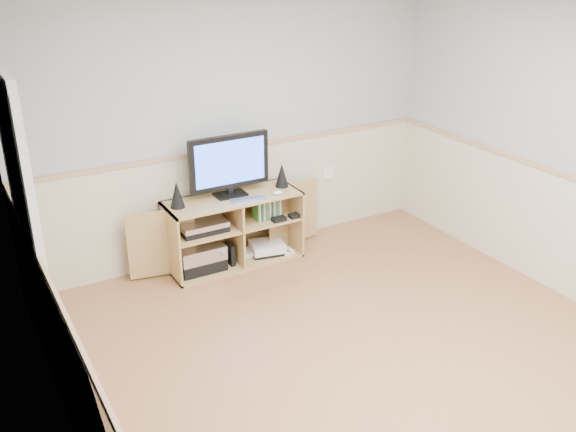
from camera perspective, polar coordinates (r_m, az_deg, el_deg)
The scene contains 11 objects.
room at distance 4.11m, azimuth 7.36°, elevation 0.92°, with size 4.04×4.54×2.54m.
media_cabinet at distance 5.93m, azimuth -5.06°, elevation -1.01°, with size 1.92×0.46×0.65m.
monitor at distance 5.70m, azimuth -5.25°, elevation 4.67°, with size 0.75×0.18×0.56m.
speaker_left at distance 5.56m, azimuth -9.85°, elevation 1.89°, with size 0.13×0.13×0.23m, color black.
speaker_right at distance 5.95m, azimuth -0.56°, elevation 3.67°, with size 0.12×0.12×0.23m, color black.
keyboard at distance 5.67m, azimuth -3.53°, elevation 1.45°, with size 0.31×0.13×0.01m, color silver.
mouse at distance 5.80m, azimuth -0.89°, elevation 2.10°, with size 0.10×0.06×0.04m, color white.
av_components at distance 5.82m, azimuth -7.74°, elevation -2.89°, with size 0.51×0.31×0.47m.
game_consoles at distance 6.11m, azimuth -2.01°, elevation -2.87°, with size 0.46×0.31×0.11m.
game_cases at distance 5.94m, azimuth -1.93°, elevation 0.72°, with size 0.24×0.14×0.19m, color #3F8C3F.
wall_outlet at distance 6.51m, azimuth 3.57°, elevation 3.84°, with size 0.12×0.03×0.12m, color white.
Camera 1 is at (-2.38, -2.89, 2.77)m, focal length 40.00 mm.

